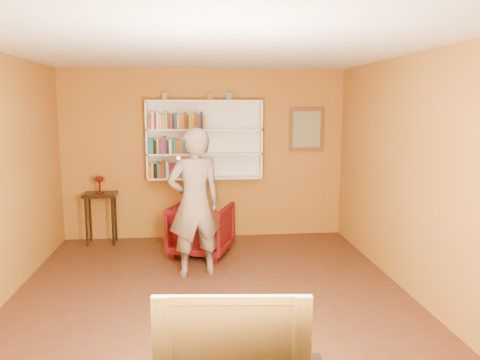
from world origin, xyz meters
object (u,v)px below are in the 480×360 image
at_px(console_table, 100,202).
at_px(armchair, 201,229).
at_px(bookshelf, 205,140).
at_px(television, 232,332).
at_px(person, 195,203).
at_px(ruby_lustre, 99,181).

xyz_separation_m(console_table, armchair, (1.53, -0.70, -0.29)).
xyz_separation_m(bookshelf, armchair, (-0.08, -0.86, -1.22)).
distance_m(bookshelf, television, 4.74).
bearing_deg(bookshelf, person, -95.82).
relative_size(ruby_lustre, television, 0.28).
height_order(console_table, person, person).
distance_m(bookshelf, armchair, 1.49).
xyz_separation_m(ruby_lustre, television, (1.67, -4.50, -0.27)).
bearing_deg(console_table, ruby_lustre, 116.57).
distance_m(armchair, television, 3.82).
height_order(bookshelf, person, bookshelf).
distance_m(console_table, television, 4.80).
bearing_deg(television, console_table, 115.64).
height_order(bookshelf, console_table, bookshelf).
distance_m(ruby_lustre, armchair, 1.80).
relative_size(bookshelf, television, 1.86).
relative_size(console_table, person, 0.43).
height_order(bookshelf, television, bookshelf).
relative_size(console_table, armchair, 0.97).
relative_size(ruby_lustre, person, 0.14).
bearing_deg(armchair, bookshelf, -75.92).
distance_m(bookshelf, person, 1.81).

